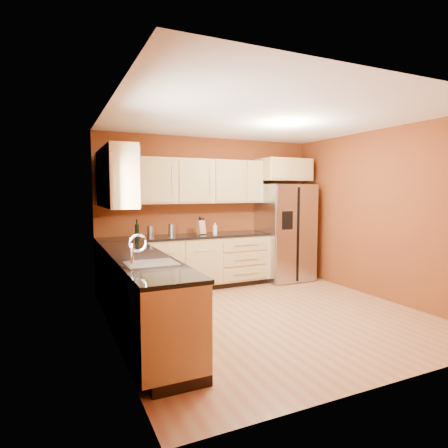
{
  "coord_description": "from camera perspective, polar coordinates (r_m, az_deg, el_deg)",
  "views": [
    {
      "loc": [
        -2.59,
        -4.2,
        1.65
      ],
      "look_at": [
        -0.23,
        0.9,
        1.16
      ],
      "focal_mm": 30.0,
      "sensor_mm": 36.0,
      "label": 1
    }
  ],
  "objects": [
    {
      "name": "countertop_left",
      "position": [
        4.36,
        -12.56,
        -5.06
      ],
      "size": [
        0.62,
        2.8,
        0.04
      ],
      "primitive_type": "cube",
      "color": "black",
      "rests_on": "base_cabinets_left"
    },
    {
      "name": "refrigerator",
      "position": [
        7.08,
        9.22,
        -1.26
      ],
      "size": [
        0.9,
        0.75,
        1.78
      ],
      "primitive_type": "cube",
      "color": "#A9A9AE",
      "rests_on": "floor"
    },
    {
      "name": "base_cabinets_left",
      "position": [
        4.47,
        -12.57,
        -10.89
      ],
      "size": [
        0.6,
        2.8,
        0.88
      ],
      "primitive_type": "cube",
      "color": "tan",
      "rests_on": "floor"
    },
    {
      "name": "upper_cabinets_back",
      "position": [
        6.48,
        -3.62,
        6.51
      ],
      "size": [
        2.3,
        0.33,
        0.75
      ],
      "primitive_type": "cube",
      "color": "tan",
      "rests_on": "wall_back"
    },
    {
      "name": "upper_cabinets_left",
      "position": [
        4.99,
        -16.18,
        6.78
      ],
      "size": [
        0.33,
        1.35,
        0.75
      ],
      "primitive_type": "cube",
      "color": "tan",
      "rests_on": "wall_left"
    },
    {
      "name": "wine_bottle_a",
      "position": [
        6.09,
        -13.13,
        -0.67
      ],
      "size": [
        0.08,
        0.08,
        0.29
      ],
      "primitive_type": null,
      "rotation": [
        0.0,
        0.0,
        -0.32
      ],
      "color": "black",
      "rests_on": "countertop_back"
    },
    {
      "name": "countertop_back",
      "position": [
        6.28,
        -5.65,
        -1.91
      ],
      "size": [
        2.9,
        0.62,
        0.04
      ],
      "primitive_type": "cube",
      "color": "black",
      "rests_on": "base_cabinets_back"
    },
    {
      "name": "canister_right",
      "position": [
        6.19,
        -7.93,
        -0.9
      ],
      "size": [
        0.13,
        0.13,
        0.21
      ],
      "primitive_type": "cylinder",
      "rotation": [
        0.0,
        0.0,
        0.07
      ],
      "color": "#A9A9AE",
      "rests_on": "countertop_back"
    },
    {
      "name": "knife_block",
      "position": [
        6.41,
        -3.51,
        -0.53
      ],
      "size": [
        0.13,
        0.12,
        0.23
      ],
      "primitive_type": "cube",
      "rotation": [
        0.0,
        0.0,
        0.16
      ],
      "color": "#A57D50",
      "rests_on": "countertop_back"
    },
    {
      "name": "wall_left",
      "position": [
        4.26,
        -16.74,
        0.03
      ],
      "size": [
        0.04,
        4.0,
        2.6
      ],
      "primitive_type": "cube",
      "color": "maroon",
      "rests_on": "floor"
    },
    {
      "name": "soap_dispenser",
      "position": [
        6.37,
        -1.39,
        -0.71
      ],
      "size": [
        0.09,
        0.09,
        0.2
      ],
      "primitive_type": "cylinder",
      "rotation": [
        0.0,
        0.0,
        -0.35
      ],
      "color": "white",
      "rests_on": "countertop_back"
    },
    {
      "name": "corner_upper_cabinet",
      "position": [
        5.95,
        -15.98,
        6.46
      ],
      "size": [
        0.67,
        0.67,
        0.75
      ],
      "primitive_type": "cube",
      "rotation": [
        0.0,
        0.0,
        0.79
      ],
      "color": "tan",
      "rests_on": "wall_back"
    },
    {
      "name": "wall_right",
      "position": [
        6.23,
        22.7,
        1.36
      ],
      "size": [
        0.04,
        4.0,
        2.6
      ],
      "primitive_type": "cube",
      "color": "maroon",
      "rests_on": "floor"
    },
    {
      "name": "over_fridge_cabinet",
      "position": [
        7.11,
        9.01,
        8.14
      ],
      "size": [
        0.92,
        0.6,
        0.4
      ],
      "primitive_type": "cube",
      "color": "tan",
      "rests_on": "wall_back"
    },
    {
      "name": "wall_front",
      "position": [
        3.42,
        24.68,
        -1.39
      ],
      "size": [
        4.0,
        0.04,
        2.6
      ],
      "primitive_type": "cube",
      "color": "maroon",
      "rests_on": "floor"
    },
    {
      "name": "base_cabinets_back",
      "position": [
        6.36,
        -5.65,
        -6.02
      ],
      "size": [
        2.9,
        0.6,
        0.88
      ],
      "primitive_type": "cube",
      "color": "tan",
      "rests_on": "floor"
    },
    {
      "name": "sink_faucet",
      "position": [
        3.86,
        -11.03,
        -3.79
      ],
      "size": [
        0.5,
        0.42,
        0.3
      ],
      "primitive_type": null,
      "color": "silver",
      "rests_on": "countertop_left"
    },
    {
      "name": "ceiling",
      "position": [
        5.03,
        6.99,
        15.82
      ],
      "size": [
        4.0,
        4.0,
        0.0
      ],
      "primitive_type": "plane",
      "color": "white",
      "rests_on": "wall_back"
    },
    {
      "name": "window",
      "position": [
        3.76,
        -15.46,
        3.25
      ],
      "size": [
        0.03,
        0.9,
        1.0
      ],
      "primitive_type": "cube",
      "color": "white",
      "rests_on": "wall_left"
    },
    {
      "name": "wine_bottle_b",
      "position": [
        6.41,
        -3.73,
        -0.23
      ],
      "size": [
        0.09,
        0.09,
        0.3
      ],
      "primitive_type": null,
      "rotation": [
        0.0,
        0.0,
        -0.34
      ],
      "color": "black",
      "rests_on": "countertop_back"
    },
    {
      "name": "wall_back",
      "position": [
        6.73,
        -2.12,
        1.99
      ],
      "size": [
        4.0,
        0.04,
        2.6
      ],
      "primitive_type": "cube",
      "color": "maroon",
      "rests_on": "floor"
    },
    {
      "name": "canister_left",
      "position": [
        6.07,
        -11.1,
        -1.17
      ],
      "size": [
        0.13,
        0.13,
        0.18
      ],
      "primitive_type": "cylinder",
      "rotation": [
        0.0,
        0.0,
        0.18
      ],
      "color": "#A9A9AE",
      "rests_on": "countertop_back"
    },
    {
      "name": "floor",
      "position": [
        5.21,
        6.68,
        -13.55
      ],
      "size": [
        4.0,
        4.0,
        0.0
      ],
      "primitive_type": "plane",
      "color": "#A86341",
      "rests_on": "ground"
    }
  ]
}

